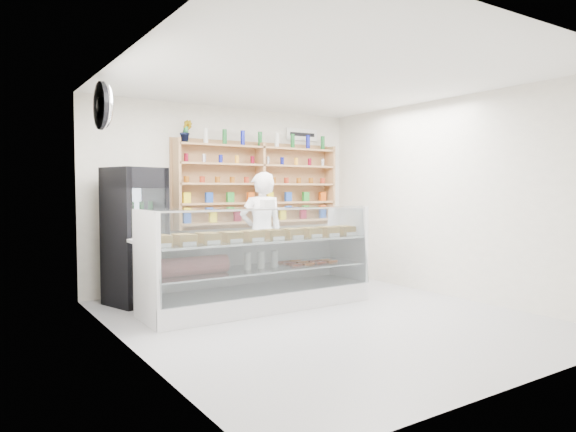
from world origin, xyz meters
TOP-DOWN VIEW (x-y plane):
  - room at (0.00, 0.00)m, footprint 5.00×5.00m
  - display_counter at (-0.38, 0.89)m, footprint 2.97×0.89m
  - shop_worker at (0.07, 1.57)m, footprint 0.71×0.53m
  - drinks_cooler at (-1.63, 1.97)m, footprint 0.81×0.80m
  - wall_shelving at (0.50, 2.34)m, footprint 2.84×0.28m
  - potted_plant at (-0.75, 2.34)m, footprint 0.22×0.20m
  - security_mirror at (-2.17, 1.20)m, footprint 0.15×0.50m
  - wall_sign at (1.40, 2.47)m, footprint 0.62×0.03m

SIDE VIEW (x-z plane):
  - display_counter at x=-0.38m, z-range -0.29..1.00m
  - shop_worker at x=0.07m, z-range 0.00..1.76m
  - drinks_cooler at x=-1.63m, z-range 0.00..1.80m
  - room at x=0.00m, z-range -1.10..3.90m
  - wall_shelving at x=0.50m, z-range 0.93..2.26m
  - potted_plant at x=-0.75m, z-range 2.20..2.52m
  - security_mirror at x=-2.17m, z-range 2.20..2.70m
  - wall_sign at x=1.40m, z-range 2.35..2.55m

